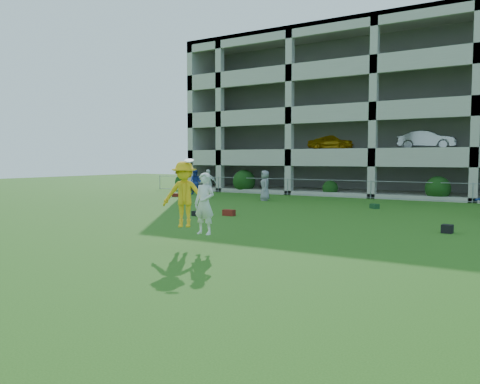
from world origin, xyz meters
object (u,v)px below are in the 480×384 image
Objects in this scene: bystander_c at (265,186)px; bystander_b at (208,184)px; bystander_a at (196,182)px; crate_d at (447,229)px; parking_garage at (402,116)px; frisbee_contest at (188,196)px.

bystander_b is at bearing -124.38° from bystander_c.
bystander_b reaches higher than bystander_a.
crate_d is at bearing 16.87° from bystander_c.
parking_garage is (5.27, 13.52, 5.07)m from bystander_c.
bystander_a is 17.53m from parking_garage.
crate_d is 0.01× the size of parking_garage.
bystander_a is at bearing 151.94° from crate_d.
bystander_b is at bearing 153.78° from crate_d.
parking_garage is (-6.26, 21.52, 5.86)m from crate_d.
bystander_c is at bearing -111.29° from parking_garage.
bystander_b is 5.45× the size of crate_d.
bystander_a is at bearing -134.93° from parking_garage.
bystander_a is at bearing 125.92° from frisbee_contest.
crate_d is at bearing -55.80° from bystander_b.
bystander_a is 20.53m from crate_d.
bystander_a is at bearing 112.02° from bystander_b.
bystander_a reaches higher than crate_d.
crate_d is at bearing -45.06° from bystander_a.
bystander_b reaches higher than bystander_c.
frisbee_contest is (9.45, -14.48, 0.55)m from bystander_b.
crate_d is at bearing 47.45° from frisbee_contest.
bystander_a is 3.12m from bystander_b.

